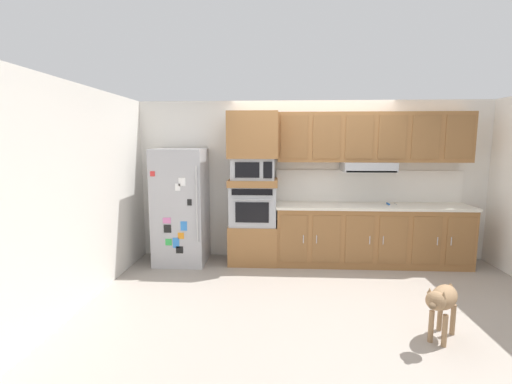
# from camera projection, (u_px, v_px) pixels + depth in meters

# --- Properties ---
(ground_plane) EXTENTS (9.60, 9.60, 0.00)m
(ground_plane) POSITION_uv_depth(u_px,v_px,m) (317.00, 281.00, 4.83)
(ground_plane) COLOR #9E9389
(back_kitchen_wall) EXTENTS (6.20, 0.12, 2.50)m
(back_kitchen_wall) POSITION_uv_depth(u_px,v_px,m) (311.00, 180.00, 5.76)
(back_kitchen_wall) COLOR silver
(back_kitchen_wall) RESTS_ON ground
(side_panel_left) EXTENTS (0.12, 7.10, 2.50)m
(side_panel_left) POSITION_uv_depth(u_px,v_px,m) (109.00, 188.00, 4.81)
(side_panel_left) COLOR silver
(side_panel_left) RESTS_ON ground
(refrigerator) EXTENTS (0.76, 0.73, 1.76)m
(refrigerator) POSITION_uv_depth(u_px,v_px,m) (181.00, 206.00, 5.49)
(refrigerator) COLOR #ADADB2
(refrigerator) RESTS_ON ground
(oven_base_cabinet) EXTENTS (0.74, 0.62, 0.60)m
(oven_base_cabinet) POSITION_uv_depth(u_px,v_px,m) (253.00, 243.00, 5.58)
(oven_base_cabinet) COLOR #996638
(oven_base_cabinet) RESTS_ON ground
(built_in_oven) EXTENTS (0.70, 0.62, 0.60)m
(built_in_oven) POSITION_uv_depth(u_px,v_px,m) (253.00, 205.00, 5.50)
(built_in_oven) COLOR #A8AAAF
(built_in_oven) RESTS_ON oven_base_cabinet
(appliance_mid_shelf) EXTENTS (0.74, 0.62, 0.10)m
(appliance_mid_shelf) POSITION_uv_depth(u_px,v_px,m) (253.00, 182.00, 5.45)
(appliance_mid_shelf) COLOR #996638
(appliance_mid_shelf) RESTS_ON built_in_oven
(microwave) EXTENTS (0.64, 0.54, 0.32)m
(microwave) POSITION_uv_depth(u_px,v_px,m) (253.00, 169.00, 5.42)
(microwave) COLOR #A8AAAF
(microwave) RESTS_ON appliance_mid_shelf
(appliance_upper_cabinet) EXTENTS (0.74, 0.62, 0.68)m
(appliance_upper_cabinet) POSITION_uv_depth(u_px,v_px,m) (253.00, 135.00, 5.35)
(appliance_upper_cabinet) COLOR #996638
(appliance_upper_cabinet) RESTS_ON microwave
(lower_cabinet_run) EXTENTS (2.86, 0.63, 0.88)m
(lower_cabinet_run) POSITION_uv_depth(u_px,v_px,m) (371.00, 236.00, 5.46)
(lower_cabinet_run) COLOR #996638
(lower_cabinet_run) RESTS_ON ground
(countertop_slab) EXTENTS (2.90, 0.64, 0.04)m
(countertop_slab) POSITION_uv_depth(u_px,v_px,m) (372.00, 206.00, 5.40)
(countertop_slab) COLOR silver
(countertop_slab) RESTS_ON lower_cabinet_run
(backsplash_panel) EXTENTS (2.90, 0.02, 0.50)m
(backsplash_panel) POSITION_uv_depth(u_px,v_px,m) (368.00, 186.00, 5.65)
(backsplash_panel) COLOR white
(backsplash_panel) RESTS_ON countertop_slab
(upper_cabinet_with_hood) EXTENTS (2.86, 0.48, 0.88)m
(upper_cabinet_with_hood) POSITION_uv_depth(u_px,v_px,m) (372.00, 139.00, 5.38)
(upper_cabinet_with_hood) COLOR #996638
(upper_cabinet_with_hood) RESTS_ON backsplash_panel
(screwdriver) EXTENTS (0.13, 0.12, 0.03)m
(screwdriver) POSITION_uv_depth(u_px,v_px,m) (389.00, 204.00, 5.40)
(screwdriver) COLOR blue
(screwdriver) RESTS_ON countertop_slab
(dog) EXTENTS (0.49, 0.59, 0.57)m
(dog) POSITION_uv_depth(u_px,v_px,m) (442.00, 300.00, 3.33)
(dog) COLOR #997551
(dog) RESTS_ON ground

